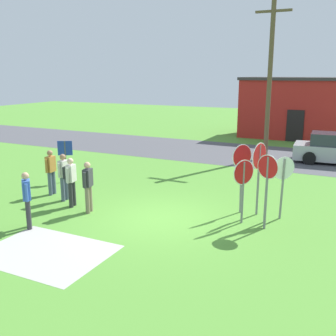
{
  "coord_description": "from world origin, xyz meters",
  "views": [
    {
      "loc": [
        5.35,
        -10.3,
        4.44
      ],
      "look_at": [
        -0.36,
        1.39,
        1.3
      ],
      "focal_mm": 42.09,
      "sensor_mm": 36.0,
      "label": 1
    }
  ],
  "objects": [
    {
      "name": "info_panel_leftmost",
      "position": [
        -5.49,
        2.18,
        1.19
      ],
      "size": [
        0.53,
        0.32,
        1.73
      ],
      "color": "#4C4C51",
      "rests_on": "ground"
    },
    {
      "name": "person_on_left",
      "position": [
        -3.22,
        -0.24,
        0.98
      ],
      "size": [
        0.41,
        0.56,
        1.69
      ],
      "color": "#2D2D33",
      "rests_on": "ground"
    },
    {
      "name": "stop_sign_tallest",
      "position": [
        2.1,
        1.72,
        1.55
      ],
      "size": [
        0.46,
        0.67,
        2.26
      ],
      "color": "slate",
      "rests_on": "ground"
    },
    {
      "name": "stop_sign_far_back",
      "position": [
        2.41,
        0.81,
        1.34
      ],
      "size": [
        0.43,
        0.64,
        1.97
      ],
      "color": "slate",
      "rests_on": "ground"
    },
    {
      "name": "building_background",
      "position": [
        1.52,
        18.68,
        2.09
      ],
      "size": [
        8.04,
        4.22,
        4.17
      ],
      "color": "#B2231E",
      "rests_on": "ground"
    },
    {
      "name": "ground_plane",
      "position": [
        0.0,
        0.0,
        0.0
      ],
      "size": [
        80.0,
        80.0,
        0.0
      ],
      "primitive_type": "plane",
      "color": "#518E33"
    },
    {
      "name": "stop_sign_leaning_right",
      "position": [
        2.65,
        1.74,
        1.63
      ],
      "size": [
        0.24,
        0.83,
        2.35
      ],
      "color": "slate",
      "rests_on": "ground"
    },
    {
      "name": "person_with_sunhat",
      "position": [
        -3.09,
        -2.33,
        0.95
      ],
      "size": [
        0.43,
        0.43,
        1.69
      ],
      "color": "#2D2D33",
      "rests_on": "ground"
    },
    {
      "name": "street_asphalt",
      "position": [
        0.0,
        11.07,
        0.0
      ],
      "size": [
        60.0,
        6.4,
        0.01
      ],
      "primitive_type": "cube",
      "color": "#4C4C51",
      "rests_on": "ground"
    },
    {
      "name": "concrete_path",
      "position": [
        -1.49,
        -3.37,
        0.0
      ],
      "size": [
        3.2,
        2.4,
        0.01
      ],
      "primitive_type": "cube",
      "color": "#ADAAA3",
      "rests_on": "ground"
    },
    {
      "name": "person_in_teal",
      "position": [
        -2.33,
        -0.46,
        0.95
      ],
      "size": [
        0.3,
        0.56,
        1.69
      ],
      "color": "#7A6B56",
      "rests_on": "ground"
    },
    {
      "name": "person_in_dark_shirt",
      "position": [
        -4.78,
        0.53,
        0.95
      ],
      "size": [
        0.25,
        0.57,
        1.69
      ],
      "color": "#4C5670",
      "rests_on": "ground"
    },
    {
      "name": "stop_sign_rear_left",
      "position": [
        3.41,
        1.68,
        1.35
      ],
      "size": [
        0.57,
        0.49,
        1.99
      ],
      "color": "slate",
      "rests_on": "ground"
    },
    {
      "name": "utility_pole",
      "position": [
        0.96,
        10.58,
        4.19
      ],
      "size": [
        1.8,
        0.24,
        8.03
      ],
      "color": "brown",
      "rests_on": "ground"
    },
    {
      "name": "stop_sign_leaning_left",
      "position": [
        3.14,
        0.66,
        1.5
      ],
      "size": [
        0.65,
        0.3,
        2.21
      ],
      "color": "slate",
      "rests_on": "ground"
    },
    {
      "name": "person_in_blue",
      "position": [
        -3.88,
        0.18,
        0.95
      ],
      "size": [
        0.24,
        0.57,
        1.69
      ],
      "color": "#4C5670",
      "rests_on": "ground"
    },
    {
      "name": "stop_sign_rear_right",
      "position": [
        3.04,
        1.15,
        1.36
      ],
      "size": [
        0.4,
        0.49,
        2.05
      ],
      "color": "slate",
      "rests_on": "ground"
    }
  ]
}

